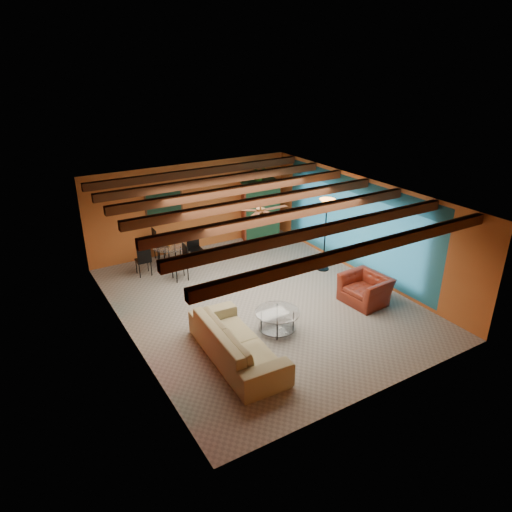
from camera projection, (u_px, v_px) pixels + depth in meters
room at (258, 209)px, 10.70m from camera, size 6.52×8.01×2.71m
sofa at (237, 342)px, 9.25m from camera, size 1.16×2.72×0.78m
armchair at (365, 289)px, 11.39m from camera, size 1.03×1.16×0.70m
coffee_table at (277, 321)px, 10.21m from camera, size 1.17×1.17×0.50m
dining_table at (170, 253)px, 13.09m from camera, size 1.97×1.97×0.99m
armoire at (259, 211)px, 15.12m from camera, size 1.19×0.80×1.90m
floor_lamp at (325, 235)px, 12.84m from camera, size 0.48×0.48×2.09m
ceiling_fan at (260, 211)px, 10.61m from camera, size 1.50×1.50×0.44m
painting at (164, 203)px, 13.59m from camera, size 1.05×0.03×0.65m
potted_plant at (259, 174)px, 14.64m from camera, size 0.54×0.50×0.52m
vase at (168, 233)px, 12.86m from camera, size 0.20×0.20×0.19m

